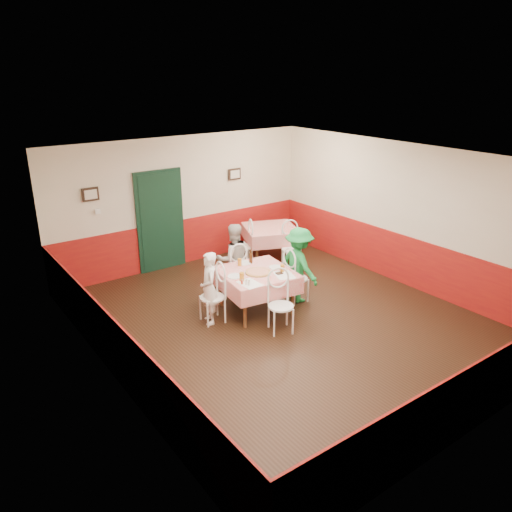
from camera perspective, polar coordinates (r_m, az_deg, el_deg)
floor at (r=8.72m, az=3.23°, el=-7.42°), size 7.00×7.00×0.00m
ceiling at (r=7.80m, az=3.65°, el=11.03°), size 7.00×7.00×0.00m
back_wall at (r=10.97m, az=-8.27°, el=6.19°), size 6.00×0.10×2.80m
front_wall at (r=6.10m, az=24.87°, el=-7.69°), size 6.00×0.10×2.80m
left_wall at (r=6.79m, az=-16.65°, el=-3.70°), size 0.10×7.00×2.80m
right_wall at (r=10.24m, az=16.59°, el=4.51°), size 0.10×7.00×2.80m
wainscot_back at (r=11.21m, az=-8.00°, el=1.72°), size 6.00×0.03×1.00m
wainscot_front at (r=6.56m, az=23.54°, el=-14.61°), size 6.00×0.03×1.00m
wainscot_left at (r=7.20m, az=-15.80°, el=-10.22°), size 0.03×7.00×1.00m
wainscot_right at (r=10.51m, az=16.05°, el=-0.22°), size 0.03×7.00×1.00m
door at (r=10.76m, az=-10.86°, el=3.82°), size 0.96×0.06×2.10m
picture_left at (r=10.07m, az=-18.39°, el=6.70°), size 0.32×0.03×0.26m
picture_right at (r=11.47m, az=-2.46°, el=9.33°), size 0.32×0.03×0.26m
thermostat at (r=10.19m, az=-17.64°, el=4.89°), size 0.10×0.03×0.10m
main_table at (r=8.90m, az=0.00°, el=-4.07°), size 1.36×1.36×0.77m
second_table at (r=11.31m, az=1.66°, el=1.43°), size 1.46×1.46×0.77m
chair_left at (r=8.54m, az=-5.03°, el=-4.74°), size 0.47×0.47×0.90m
chair_right at (r=9.28m, az=4.62°, el=-2.58°), size 0.43×0.43×0.90m
chair_far at (r=9.57m, az=-2.45°, el=-1.79°), size 0.47×0.47×0.90m
chair_near at (r=8.21m, az=2.86°, el=-5.76°), size 0.54×0.54×0.90m
chair_second_a at (r=10.87m, az=-1.47°, el=1.03°), size 0.55×0.55×0.90m
chair_second_b at (r=10.74m, az=4.11°, el=0.73°), size 0.55×0.55×0.90m
pizza at (r=8.69m, az=0.23°, el=-1.84°), size 0.49×0.49×0.03m
plate_left at (r=8.54m, az=-2.46°, el=-2.33°), size 0.28×0.28×0.01m
plate_right at (r=8.92m, az=2.29°, el=-1.29°), size 0.28×0.28×0.01m
plate_far at (r=9.11m, az=-1.37°, el=-0.80°), size 0.28×0.28×0.01m
glass_a at (r=8.34m, az=-1.64°, el=-2.38°), size 0.09×0.09×0.15m
glass_b at (r=8.73m, az=3.03°, el=-1.41°), size 0.08×0.08×0.13m
glass_c at (r=8.99m, az=-1.89°, el=-0.70°), size 0.08×0.08×0.13m
beer_bottle at (r=9.08m, az=-0.60°, el=-0.11°), size 0.07×0.07×0.24m
shaker_a at (r=8.20m, az=-1.10°, el=-3.03°), size 0.04×0.04×0.09m
shaker_b at (r=8.18m, az=-0.79°, el=-3.09°), size 0.04×0.04×0.09m
shaker_c at (r=8.23m, az=-1.62°, el=-2.96°), size 0.04×0.04×0.09m
menu_left at (r=8.26m, az=-0.73°, el=-3.17°), size 0.31×0.40×0.00m
menu_right at (r=8.62m, az=3.25°, el=-2.17°), size 0.42×0.48×0.00m
wallet at (r=8.65m, az=2.67°, el=-1.98°), size 0.12×0.10×0.02m
diner_left at (r=8.44m, az=-5.38°, el=-3.69°), size 0.44×0.54×1.26m
diner_far at (r=9.52m, az=-2.60°, el=-0.33°), size 0.80×0.69×1.39m
diner_right at (r=9.20m, az=4.92°, el=-1.03°), size 0.54×0.92×1.42m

